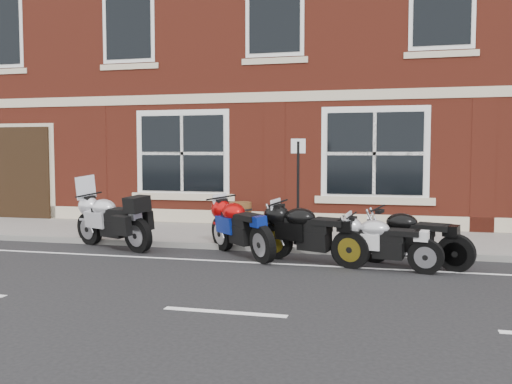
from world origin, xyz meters
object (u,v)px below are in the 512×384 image
at_px(moto_touring_silver, 112,219).
at_px(parking_sign, 298,182).
at_px(moto_sport_black, 311,231).
at_px(moto_sport_red, 242,226).
at_px(barrel_planter, 240,216).
at_px(moto_naked_black, 412,236).
at_px(moto_sport_silver, 384,241).

height_order(moto_touring_silver, parking_sign, parking_sign).
relative_size(moto_touring_silver, moto_sport_black, 1.01).
bearing_deg(moto_touring_silver, moto_sport_red, -70.70).
bearing_deg(parking_sign, barrel_planter, 124.94).
bearing_deg(moto_naked_black, parking_sign, 75.08).
height_order(moto_naked_black, barrel_planter, moto_naked_black).
bearing_deg(barrel_planter, moto_sport_black, -55.50).
bearing_deg(barrel_planter, moto_touring_silver, -127.39).
bearing_deg(moto_sport_silver, moto_touring_silver, 92.92).
bearing_deg(moto_touring_silver, moto_naked_black, -70.61).
xyz_separation_m(moto_sport_silver, barrel_planter, (-3.54, 3.57, -0.04)).
relative_size(moto_touring_silver, moto_sport_silver, 1.14).
bearing_deg(moto_sport_silver, moto_sport_red, 88.20).
relative_size(moto_sport_red, moto_naked_black, 0.86).
bearing_deg(moto_sport_red, moto_sport_silver, -58.51).
height_order(moto_sport_black, moto_naked_black, moto_sport_black).
distance_m(moto_sport_silver, moto_naked_black, 0.63).
height_order(moto_touring_silver, moto_naked_black, moto_touring_silver).
xyz_separation_m(moto_touring_silver, barrel_planter, (2.03, 2.66, -0.16)).
relative_size(moto_touring_silver, barrel_planter, 3.25).
distance_m(moto_touring_silver, parking_sign, 3.98).
bearing_deg(barrel_planter, moto_sport_silver, -45.22).
distance_m(barrel_planter, parking_sign, 2.44).
xyz_separation_m(moto_touring_silver, moto_sport_silver, (5.57, -0.90, -0.12)).
bearing_deg(moto_sport_red, moto_sport_black, -58.92).
distance_m(moto_sport_red, barrel_planter, 3.02).
relative_size(barrel_planter, parking_sign, 0.30).
bearing_deg(moto_naked_black, moto_touring_silver, 106.12).
height_order(moto_sport_black, parking_sign, parking_sign).
height_order(moto_sport_red, parking_sign, parking_sign).
distance_m(moto_sport_black, moto_sport_silver, 1.34).
height_order(moto_sport_red, moto_sport_black, moto_sport_red).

